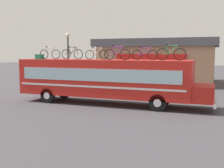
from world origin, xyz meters
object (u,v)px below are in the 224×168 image
object	(u,v)px
rooftop_bicycle_3	(97,54)
bus	(106,78)
rooftop_bicycle_1	(50,54)
rooftop_bicycle_4	(117,54)
rooftop_bicycle_6	(171,54)
street_lamp	(68,52)
luggage_bag_1	(40,57)
rooftop_bicycle_2	(72,54)
rooftop_bicycle_5	(145,54)

from	to	relation	value
rooftop_bicycle_3	bus	bearing A→B (deg)	-17.33
rooftop_bicycle_1	rooftop_bicycle_3	xyz separation A→B (m)	(3.50, 0.37, -0.02)
rooftop_bicycle_3	rooftop_bicycle_4	distance (m)	1.84
rooftop_bicycle_3	rooftop_bicycle_6	xyz separation A→B (m)	(5.13, -0.53, 0.04)
bus	rooftop_bicycle_6	xyz separation A→B (m)	(4.33, -0.28, 1.66)
rooftop_bicycle_1	street_lamp	world-z (taller)	street_lamp
luggage_bag_1	rooftop_bicycle_1	bearing A→B (deg)	18.36
bus	luggage_bag_1	bearing A→B (deg)	-175.88
rooftop_bicycle_2	rooftop_bicycle_3	world-z (taller)	rooftop_bicycle_2
bus	rooftop_bicycle_4	xyz separation A→B (m)	(0.92, -0.39, 1.65)
rooftop_bicycle_1	rooftop_bicycle_5	bearing A→B (deg)	3.52
rooftop_bicycle_3	rooftop_bicycle_4	bearing A→B (deg)	-20.49
luggage_bag_1	rooftop_bicycle_6	size ratio (longest dim) A/B	0.27
rooftop_bicycle_4	rooftop_bicycle_5	size ratio (longest dim) A/B	1.05
rooftop_bicycle_2	rooftop_bicycle_6	xyz separation A→B (m)	(6.97, -0.40, 0.02)
luggage_bag_1	rooftop_bicycle_4	size ratio (longest dim) A/B	0.27
rooftop_bicycle_2	rooftop_bicycle_6	size ratio (longest dim) A/B	0.95
luggage_bag_1	rooftop_bicycle_5	world-z (taller)	rooftop_bicycle_5
bus	luggage_bag_1	distance (m)	5.23
luggage_bag_1	rooftop_bicycle_5	bearing A→B (deg)	4.97
rooftop_bicycle_4	rooftop_bicycle_5	distance (m)	1.79
rooftop_bicycle_5	rooftop_bicycle_2	bearing A→B (deg)	-178.05
bus	rooftop_bicycle_3	world-z (taller)	rooftop_bicycle_3
rooftop_bicycle_2	street_lamp	distance (m)	5.82
rooftop_bicycle_3	rooftop_bicycle_6	size ratio (longest dim) A/B	0.97
luggage_bag_1	street_lamp	size ratio (longest dim) A/B	0.09
rooftop_bicycle_3	luggage_bag_1	bearing A→B (deg)	-171.75
luggage_bag_1	rooftop_bicycle_5	size ratio (longest dim) A/B	0.28
rooftop_bicycle_2	rooftop_bicycle_1	bearing A→B (deg)	-171.62
bus	rooftop_bicycle_5	size ratio (longest dim) A/B	7.85
bus	rooftop_bicycle_4	world-z (taller)	rooftop_bicycle_4
bus	street_lamp	world-z (taller)	street_lamp
rooftop_bicycle_5	rooftop_bicycle_6	bearing A→B (deg)	-18.20
rooftop_bicycle_2	bus	bearing A→B (deg)	-2.64
rooftop_bicycle_6	rooftop_bicycle_5	bearing A→B (deg)	161.80
rooftop_bicycle_3	rooftop_bicycle_5	world-z (taller)	rooftop_bicycle_5
bus	rooftop_bicycle_5	world-z (taller)	rooftop_bicycle_5
bus	rooftop_bicycle_6	size ratio (longest dim) A/B	7.43
street_lamp	rooftop_bicycle_3	bearing A→B (deg)	-43.83
rooftop_bicycle_3	rooftop_bicycle_6	world-z (taller)	rooftop_bicycle_6
rooftop_bicycle_1	bus	bearing A→B (deg)	1.65
rooftop_bicycle_2	street_lamp	xyz separation A→B (m)	(-3.14, 4.90, 0.09)
luggage_bag_1	rooftop_bicycle_2	distance (m)	2.44
rooftop_bicycle_3	rooftop_bicycle_6	distance (m)	5.16
rooftop_bicycle_1	rooftop_bicycle_4	bearing A→B (deg)	-2.95
rooftop_bicycle_5	rooftop_bicycle_6	world-z (taller)	rooftop_bicycle_6
rooftop_bicycle_2	rooftop_bicycle_5	size ratio (longest dim) A/B	1.00
rooftop_bicycle_2	rooftop_bicycle_4	distance (m)	3.59
bus	rooftop_bicycle_4	distance (m)	1.93
rooftop_bicycle_1	rooftop_bicycle_2	xyz separation A→B (m)	(1.67, 0.25, 0.01)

